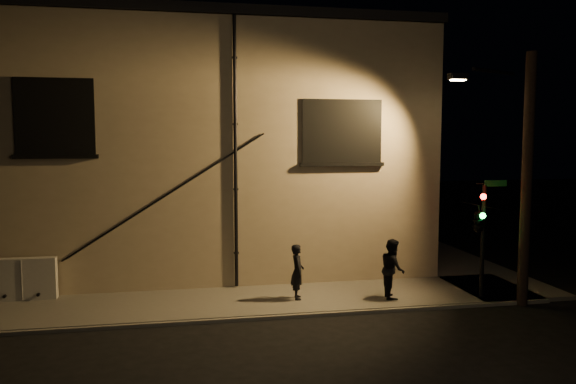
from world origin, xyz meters
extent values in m
plane|color=black|center=(0.00, 0.00, 0.00)|extent=(90.00, 90.00, 0.00)
cube|color=#57544E|center=(-3.00, 1.50, 0.06)|extent=(20.00, 3.00, 0.12)
cube|color=#57544E|center=(6.50, 8.00, 0.06)|extent=(3.00, 16.00, 0.12)
cube|color=tan|center=(-3.00, 9.00, 4.25)|extent=(16.00, 12.00, 8.50)
cube|color=black|center=(-3.00, 9.00, 8.65)|extent=(16.20, 12.20, 0.30)
cube|color=black|center=(-7.00, 2.98, 5.40)|extent=(2.20, 0.10, 2.20)
cube|color=black|center=(-7.00, 3.00, 5.40)|extent=(1.98, 0.05, 1.98)
cube|color=black|center=(1.60, 2.98, 5.00)|extent=(2.60, 0.10, 2.00)
cube|color=#A5B28C|center=(1.60, 3.00, 5.00)|extent=(2.38, 0.05, 1.78)
cylinder|color=black|center=(-1.80, 2.92, 4.31)|extent=(0.11, 0.11, 8.30)
cylinder|color=black|center=(-4.00, 2.95, 3.00)|extent=(5.96, 0.04, 3.75)
cylinder|color=black|center=(-3.88, 2.95, 3.06)|extent=(5.96, 0.04, 3.75)
cube|color=#B3B0AB|center=(-7.99, 2.70, 0.73)|extent=(1.85, 0.31, 1.22)
imported|color=black|center=(-0.19, 1.31, 0.92)|extent=(0.43, 0.61, 1.60)
imported|color=black|center=(2.56, 0.90, 0.99)|extent=(0.80, 0.95, 1.73)
cylinder|color=black|center=(5.17, 0.50, 1.77)|extent=(0.12, 0.12, 3.30)
imported|color=black|center=(4.95, 0.38, 2.47)|extent=(0.52, 2.00, 0.80)
sphere|color=#FF140C|center=(4.97, 0.20, 3.12)|extent=(0.17, 0.17, 0.17)
sphere|color=#14FF3F|center=(4.97, 0.20, 2.57)|extent=(0.17, 0.17, 0.17)
cube|color=#0C4C1E|center=(5.52, 0.50, 3.47)|extent=(0.70, 0.03, 0.18)
cylinder|color=black|center=(6.09, -0.13, 3.58)|extent=(0.30, 0.30, 7.15)
cylinder|color=black|center=(5.29, 0.42, 6.65)|extent=(1.82, 0.99, 0.10)
cube|color=black|center=(4.49, 0.97, 6.55)|extent=(0.55, 0.28, 0.18)
cube|color=#FFC672|center=(4.49, 0.97, 6.45)|extent=(0.42, 0.20, 0.04)
camera|label=1|loc=(-3.46, -14.30, 4.74)|focal=35.00mm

